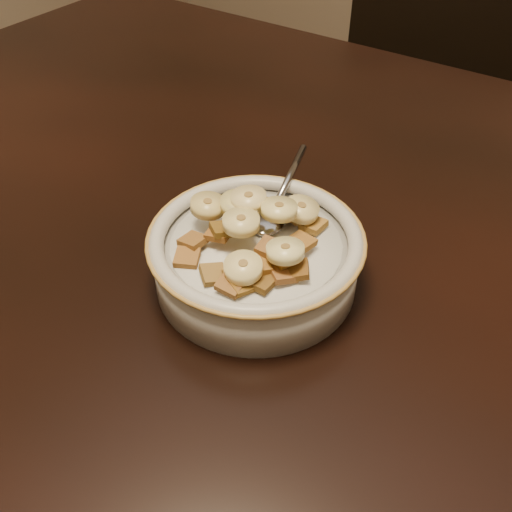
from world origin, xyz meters
The scene contains 35 objects.
table centered at (0.00, 0.00, 0.73)m, with size 1.40×0.90×0.04m, color black.
chair centered at (-0.14, 0.74, 0.48)m, with size 0.43×0.43×0.96m, color black.
cereal_bowl centered at (0.03, -0.11, 0.77)m, with size 0.18×0.18×0.04m, color beige.
milk centered at (0.03, -0.11, 0.79)m, with size 0.15×0.15×0.00m, color white.
spoon centered at (0.02, -0.09, 0.80)m, with size 0.03×0.04×0.01m, color #95969E.
cereal_square_0 centered at (0.00, -0.13, 0.81)m, with size 0.02×0.02×0.01m, color brown.
cereal_square_1 centered at (-0.01, -0.07, 0.80)m, with size 0.02×0.02×0.01m, color olive.
cereal_square_2 centered at (0.03, -0.07, 0.81)m, with size 0.02×0.02×0.01m, color brown.
cereal_square_3 centered at (0.02, -0.17, 0.80)m, with size 0.02×0.02×0.01m, color brown.
cereal_square_4 centered at (0.04, -0.07, 0.81)m, with size 0.02×0.02×0.01m, color brown.
cereal_square_5 centered at (0.05, -0.13, 0.81)m, with size 0.02×0.02×0.01m, color brown.
cereal_square_6 centered at (0.06, -0.07, 0.80)m, with size 0.02×0.02×0.01m, color olive.
cereal_square_7 centered at (-0.01, -0.17, 0.80)m, with size 0.02×0.02×0.01m, color brown.
cereal_square_8 centered at (0.04, -0.17, 0.80)m, with size 0.02×0.02×0.01m, color brown.
cereal_square_9 centered at (-0.01, -0.15, 0.80)m, with size 0.02×0.02×0.01m, color brown.
cereal_square_10 centered at (0.07, -0.10, 0.81)m, with size 0.02×0.02×0.01m, color brown.
cereal_square_11 centered at (0.00, -0.07, 0.80)m, with size 0.02×0.02×0.01m, color brown.
cereal_square_12 centered at (0.05, -0.15, 0.81)m, with size 0.02×0.02×0.01m, color brown.
cereal_square_13 centered at (0.06, -0.16, 0.80)m, with size 0.02×0.02×0.01m, color brown.
cereal_square_14 centered at (0.07, -0.14, 0.80)m, with size 0.02×0.02×0.01m, color olive.
cereal_square_15 centered at (0.07, -0.13, 0.81)m, with size 0.02×0.02×0.01m, color #9D6E21.
cereal_square_16 centered at (0.01, -0.13, 0.81)m, with size 0.02×0.02×0.01m, color brown.
cereal_square_17 centered at (0.04, -0.16, 0.80)m, with size 0.02×0.02×0.01m, color brown.
cereal_square_18 centered at (0.08, -0.13, 0.80)m, with size 0.02×0.02×0.01m, color brown.
cereal_square_19 centered at (0.05, -0.17, 0.80)m, with size 0.02×0.02×0.01m, color #915E19.
cereal_square_20 centered at (0.03, -0.06, 0.80)m, with size 0.02×0.02×0.01m, color #954C1B.
banana_slice_0 centered at (0.01, -0.11, 0.82)m, with size 0.03×0.03×0.01m, color beige.
banana_slice_1 centered at (0.07, -0.13, 0.82)m, with size 0.03×0.03×0.01m, color #FFF3A4.
banana_slice_2 centered at (-0.02, -0.12, 0.82)m, with size 0.03×0.03×0.01m, color tan.
banana_slice_3 centered at (0.05, -0.07, 0.81)m, with size 0.03×0.03×0.01m, color #E9DA8B.
banana_slice_4 centered at (0.01, -0.11, 0.82)m, with size 0.03×0.03×0.01m, color #D5CB6A.
banana_slice_5 centered at (0.04, -0.10, 0.83)m, with size 0.03×0.03×0.01m, color beige.
banana_slice_6 centered at (0.05, -0.16, 0.81)m, with size 0.03×0.03×0.01m, color beige.
banana_slice_7 centered at (0.02, -0.13, 0.83)m, with size 0.03×0.03×0.01m, color beige.
banana_slice_8 centered at (0.01, -0.10, 0.83)m, with size 0.03×0.03×0.01m, color #F9D994.
Camera 1 is at (0.24, -0.43, 1.12)m, focal length 40.00 mm.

